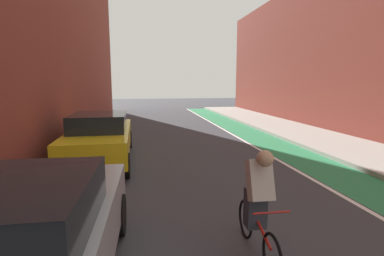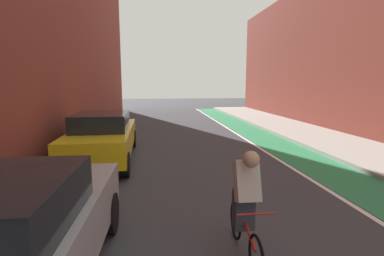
{
  "view_description": "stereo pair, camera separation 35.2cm",
  "coord_description": "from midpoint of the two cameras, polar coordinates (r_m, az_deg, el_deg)",
  "views": [
    {
      "loc": [
        -1.82,
        5.96,
        2.44
      ],
      "look_at": [
        -0.47,
        13.82,
        1.22
      ],
      "focal_mm": 27.48,
      "sensor_mm": 36.0,
      "label": 1
    },
    {
      "loc": [
        -1.47,
        5.91,
        2.44
      ],
      "look_at": [
        -0.47,
        13.82,
        1.22
      ],
      "focal_mm": 27.48,
      "sensor_mm": 36.0,
      "label": 2
    }
  ],
  "objects": [
    {
      "name": "ground_plane",
      "position": [
        8.45,
        1.89,
        -8.07
      ],
      "size": [
        78.59,
        78.59,
        0.0
      ],
      "primitive_type": "plane",
      "color": "#38383D"
    },
    {
      "name": "sidewalk_right",
      "position": [
        12.59,
        26.36,
        -3.06
      ],
      "size": [
        3.14,
        35.72,
        0.14
      ],
      "primitive_type": "cube",
      "color": "#A8A59E",
      "rests_on": "ground"
    },
    {
      "name": "building_facade_right",
      "position": [
        15.74,
        31.39,
        13.56
      ],
      "size": [
        2.4,
        31.72,
        8.23
      ],
      "primitive_type": "cube",
      "color": "brown",
      "rests_on": "ground"
    },
    {
      "name": "bike_lane_paint",
      "position": [
        11.38,
        16.61,
        -4.04
      ],
      "size": [
        1.6,
        35.72,
        0.0
      ],
      "primitive_type": "cube",
      "color": "#2D8451",
      "rests_on": "ground"
    },
    {
      "name": "lane_divider_stripe",
      "position": [
        11.01,
        12.4,
        -4.29
      ],
      "size": [
        0.12,
        35.72,
        0.0
      ],
      "primitive_type": "cube",
      "color": "white",
      "rests_on": "ground"
    },
    {
      "name": "cyclist_trailing",
      "position": [
        4.27,
        10.31,
        -13.4
      ],
      "size": [
        0.48,
        1.65,
        1.58
      ],
      "color": "black",
      "rests_on": "ground"
    },
    {
      "name": "parked_sedan_yellow_cab",
      "position": [
        9.59,
        -18.38,
        -1.67
      ],
      "size": [
        1.91,
        4.83,
        1.53
      ],
      "color": "yellow",
      "rests_on": "ground"
    },
    {
      "name": "parked_sedan_silver",
      "position": [
        3.77,
        -33.36,
        -18.84
      ],
      "size": [
        1.97,
        4.27,
        1.53
      ],
      "color": "#9EA0A8",
      "rests_on": "ground"
    }
  ]
}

